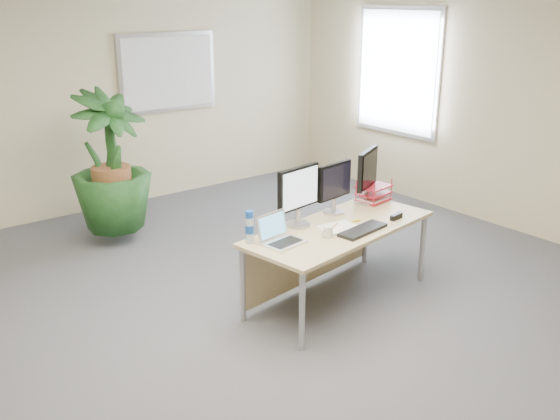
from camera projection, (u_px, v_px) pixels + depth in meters
floor at (297, 357)px, 4.44m from camera, size 8.00×8.00×0.00m
back_wall at (72, 98)px, 6.98m from camera, size 7.00×0.04×2.70m
whiteboard at (168, 72)px, 7.59m from camera, size 1.30×0.04×0.95m
window at (397, 72)px, 7.66m from camera, size 0.04×1.30×1.55m
desk at (330, 239)px, 5.18m from camera, size 1.80×0.97×0.66m
floor_plant at (111, 172)px, 6.30m from camera, size 1.10×1.10×1.50m
monitor_left at (298, 192)px, 5.01m from camera, size 0.45×0.20×0.49m
monitor_right at (335, 185)px, 5.32m from camera, size 0.40×0.18×0.44m
monitor_dark at (367, 173)px, 5.57m from camera, size 0.41×0.24×0.49m
laptop at (279, 235)px, 4.74m from camera, size 0.34×0.31×0.22m
keyboard at (363, 230)px, 4.97m from camera, size 0.49×0.22×0.03m
coffee_mug at (327, 232)px, 4.85m from camera, size 0.11×0.08×0.09m
spiral_notebook at (339, 228)px, 5.04m from camera, size 0.33×0.26×0.01m
orange_pen at (334, 226)px, 5.05m from camera, size 0.12×0.07×0.01m
yellow_highlighter at (354, 221)px, 5.18m from camera, size 0.12×0.03×0.02m
water_bottle at (250, 228)px, 4.71m from camera, size 0.07×0.07×0.26m
letter_tray at (374, 194)px, 5.69m from camera, size 0.33×0.27×0.14m
stapler at (396, 217)px, 5.24m from camera, size 0.14×0.06×0.05m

